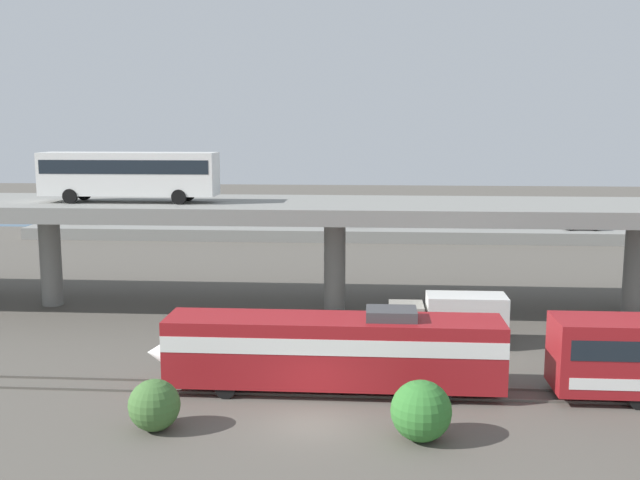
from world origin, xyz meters
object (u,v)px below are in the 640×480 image
parked_car_3 (237,215)px  parked_car_4 (250,217)px  service_truck_west (451,318)px  parked_car_1 (86,217)px  transit_bus_on_overpass (129,172)px  parked_car_0 (581,223)px  parked_car_2 (354,219)px  parked_car_5 (485,220)px  train_locomotive (317,347)px

parked_car_3 → parked_car_4: bearing=-51.1°
service_truck_west → parked_car_1: bearing=-47.2°
parked_car_3 → parked_car_1: bearing=-167.1°
parked_car_4 → parked_car_3: bearing=-51.1°
transit_bus_on_overpass → parked_car_0: size_ratio=2.84×
transit_bus_on_overpass → parked_car_2: transit_bus_on_overpass is taller
parked_car_3 → parked_car_5: (29.48, -3.00, -0.00)m
parked_car_5 → parked_car_2: bearing=-177.4°
transit_bus_on_overpass → parked_car_5: bearing=50.5°
train_locomotive → service_truck_west: train_locomotive is taller
parked_car_0 → parked_car_2: same height
parked_car_1 → parked_car_4: (19.38, 1.43, 0.00)m
parked_car_1 → parked_car_4: bearing=4.2°
service_truck_west → train_locomotive: bearing=47.9°
parked_car_2 → parked_car_5: 15.07m
parked_car_0 → parked_car_3: same height
parked_car_0 → transit_bus_on_overpass: bearing=40.2°
parked_car_2 → parked_car_0: bearing=176.9°
parked_car_3 → parked_car_5: same height
parked_car_0 → parked_car_4: bearing=-3.8°
service_truck_west → parked_car_5: (8.31, 42.56, 0.45)m
train_locomotive → service_truck_west: 10.89m
train_locomotive → parked_car_4: (-11.84, 51.11, -0.10)m
parked_car_1 → parked_car_3: bearing=12.9°
transit_bus_on_overpass → parked_car_0: (39.89, 33.73, -7.58)m
parked_car_0 → service_truck_west: bearing=65.2°
transit_bus_on_overpass → parked_car_2: (14.46, 35.11, -7.58)m
train_locomotive → parked_car_2: train_locomotive is taller
train_locomotive → parked_car_3: 55.41m
parked_car_2 → parked_car_5: (15.06, 0.68, -0.00)m
train_locomotive → parked_car_1: train_locomotive is taller
parked_car_2 → parked_car_4: 12.43m
train_locomotive → transit_bus_on_overpass: transit_bus_on_overpass is taller
parked_car_1 → parked_car_3: size_ratio=0.94×
parked_car_1 → train_locomotive: bearing=-57.9°
service_truck_west → parked_car_2: size_ratio=1.63×
parked_car_1 → service_truck_west: bearing=-47.2°
train_locomotive → parked_car_5: train_locomotive is taller
parked_car_0 → parked_car_3: size_ratio=0.93×
service_truck_west → parked_car_3: (-21.17, 45.57, 0.45)m
train_locomotive → parked_car_0: size_ratio=4.08×
parked_car_3 → parked_car_0: bearing=-7.2°
parked_car_3 → parked_car_4: (2.04, -2.53, -0.00)m
parked_car_0 → parked_car_5: size_ratio=1.00×
train_locomotive → parked_car_3: (-13.88, 53.64, -0.10)m
parked_car_4 → parked_car_0: bearing=176.2°
parked_car_0 → train_locomotive: bearing=61.9°
transit_bus_on_overpass → service_truck_west: (21.22, -6.78, -8.04)m
service_truck_west → parked_car_0: size_ratio=1.61×
parked_car_0 → parked_car_3: 40.17m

